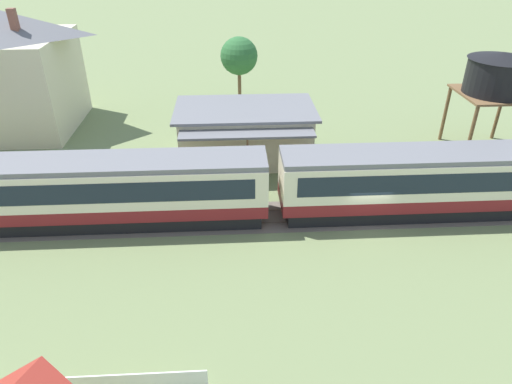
{
  "coord_description": "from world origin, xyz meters",
  "views": [
    {
      "loc": [
        -8.05,
        -23.05,
        15.85
      ],
      "look_at": [
        -6.66,
        0.81,
        1.92
      ],
      "focal_mm": 32.0,
      "sensor_mm": 36.0,
      "label": 1
    }
  ],
  "objects_px": {
    "passenger_train": "(278,184)",
    "station_building": "(245,133)",
    "water_tower": "(499,75)",
    "yard_tree_0": "(239,56)"
  },
  "relations": [
    {
      "from": "passenger_train",
      "to": "station_building",
      "type": "relative_size",
      "value": 7.57
    },
    {
      "from": "station_building",
      "to": "water_tower",
      "type": "xyz_separation_m",
      "value": [
        19.16,
        0.32,
        4.1
      ]
    },
    {
      "from": "passenger_train",
      "to": "water_tower",
      "type": "bearing_deg",
      "value": 27.13
    },
    {
      "from": "passenger_train",
      "to": "water_tower",
      "type": "relative_size",
      "value": 10.13
    },
    {
      "from": "station_building",
      "to": "water_tower",
      "type": "height_order",
      "value": "water_tower"
    },
    {
      "from": "passenger_train",
      "to": "station_building",
      "type": "bearing_deg",
      "value": 100.87
    },
    {
      "from": "water_tower",
      "to": "station_building",
      "type": "bearing_deg",
      "value": -179.04
    },
    {
      "from": "passenger_train",
      "to": "yard_tree_0",
      "type": "bearing_deg",
      "value": 94.89
    },
    {
      "from": "passenger_train",
      "to": "water_tower",
      "type": "height_order",
      "value": "water_tower"
    },
    {
      "from": "water_tower",
      "to": "yard_tree_0",
      "type": "distance_m",
      "value": 22.63
    }
  ]
}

